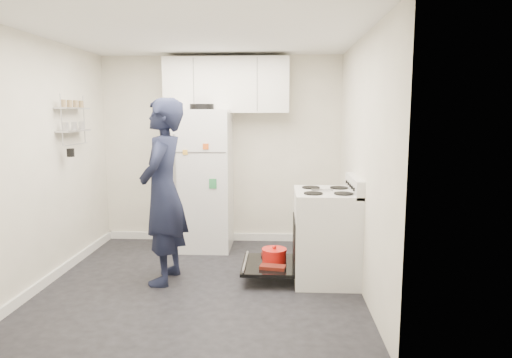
# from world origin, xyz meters

# --- Properties ---
(room) EXTENTS (3.21, 3.21, 2.51)m
(room) POSITION_xyz_m (-0.03, 0.03, 1.21)
(room) COLOR black
(room) RESTS_ON ground
(electric_range) EXTENTS (0.66, 0.76, 1.10)m
(electric_range) POSITION_xyz_m (1.26, 0.15, 0.47)
(electric_range) COLOR silver
(electric_range) RESTS_ON ground
(open_oven_door) EXTENTS (0.55, 0.70, 0.22)m
(open_oven_door) POSITION_xyz_m (0.70, 0.18, 0.18)
(open_oven_door) COLOR black
(open_oven_door) RESTS_ON ground
(refrigerator) EXTENTS (0.72, 0.74, 1.86)m
(refrigerator) POSITION_xyz_m (-0.20, 1.25, 0.90)
(refrigerator) COLOR silver
(refrigerator) RESTS_ON ground
(upper_cabinets) EXTENTS (1.60, 0.33, 0.70)m
(upper_cabinets) POSITION_xyz_m (0.10, 1.43, 2.10)
(upper_cabinets) COLOR silver
(upper_cabinets) RESTS_ON room
(wall_shelf_rack) EXTENTS (0.14, 0.60, 0.61)m
(wall_shelf_rack) POSITION_xyz_m (-1.52, 0.49, 1.68)
(wall_shelf_rack) COLOR #B2B2B7
(wall_shelf_rack) RESTS_ON room
(person) EXTENTS (0.50, 0.72, 1.90)m
(person) POSITION_xyz_m (-0.40, 0.02, 0.95)
(person) COLOR black
(person) RESTS_ON ground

